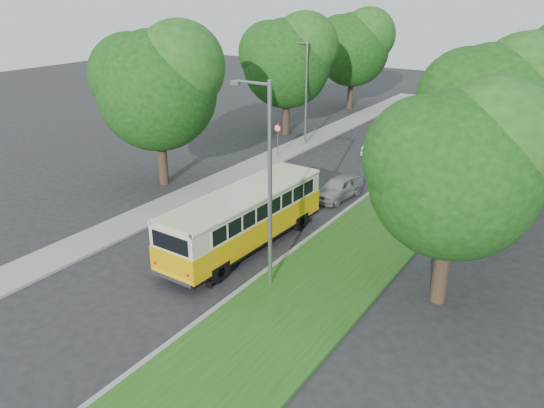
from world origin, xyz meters
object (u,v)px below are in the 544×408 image
Objects in this scene: vintage_bus at (245,220)px; car_white at (384,144)px; lamppost_near at (268,181)px; car_blue at (420,131)px; lamppost_far at (305,90)px; car_grey at (441,127)px; car_silver at (339,188)px.

car_white is (-0.34, 17.40, -0.67)m from vintage_bus.
car_blue is at bearing 94.98° from lamppost_near.
vintage_bus is at bearing -69.09° from lamppost_far.
car_white reaches higher than car_grey.
lamppost_far is at bearing 113.01° from vintage_bus.
lamppost_far is 11.56m from car_silver.
car_white is 7.75m from car_grey.
car_white is (-3.01, 19.60, -3.66)m from lamppost_near.
car_silver is at bearing -50.28° from lamppost_far.
car_grey is at bearing 88.72° from vintage_bus.
car_blue is at bearing 84.59° from car_white.
lamppost_near is 10.87m from car_silver.
car_silver is at bearing -96.82° from car_grey.
car_grey reaches higher than car_silver.
lamppost_near is at bearing -64.29° from lamppost_far.
car_white reaches higher than car_silver.
car_blue reaches higher than car_grey.
vintage_bus is 1.98× the size of car_blue.
car_blue is at bearing -116.47° from car_grey.
car_white is (-1.15, 9.58, 0.09)m from car_silver.
car_silver is at bearing 86.17° from vintage_bus.
car_white is at bearing 98.74° from lamppost_near.
car_blue is 2.56m from car_grey.
car_white is (5.89, 1.10, -3.41)m from lamppost_far.
vintage_bus is 22.58m from car_blue.
car_white reaches higher than car_blue.
vintage_bus is (-2.68, 2.20, -3.00)m from lamppost_near.
car_silver is at bearing -79.20° from car_white.
vintage_bus is 7.90m from car_silver.
lamppost_near is 1.87× the size of car_white.
car_blue is at bearing 97.11° from car_silver.
car_silver is 14.74m from car_blue.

